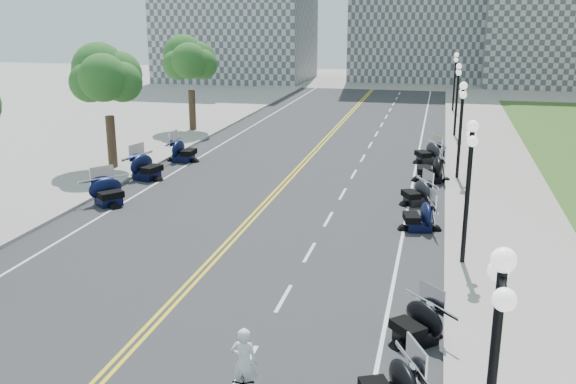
# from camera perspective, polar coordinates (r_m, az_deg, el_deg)

# --- Properties ---
(ground) EXTENTS (160.00, 160.00, 0.00)m
(ground) POSITION_cam_1_polar(r_m,az_deg,el_deg) (20.91, -9.04, -8.47)
(ground) COLOR gray
(road) EXTENTS (16.00, 90.00, 0.01)m
(road) POSITION_cam_1_polar(r_m,az_deg,el_deg) (29.80, -1.80, -0.81)
(road) COLOR #333335
(road) RESTS_ON ground
(centerline_yellow_a) EXTENTS (0.12, 90.00, 0.00)m
(centerline_yellow_a) POSITION_cam_1_polar(r_m,az_deg,el_deg) (29.83, -2.02, -0.78)
(centerline_yellow_a) COLOR yellow
(centerline_yellow_a) RESTS_ON road
(centerline_yellow_b) EXTENTS (0.12, 90.00, 0.00)m
(centerline_yellow_b) POSITION_cam_1_polar(r_m,az_deg,el_deg) (29.77, -1.58, -0.81)
(centerline_yellow_b) COLOR yellow
(centerline_yellow_b) RESTS_ON road
(edge_line_north) EXTENTS (0.12, 90.00, 0.00)m
(edge_line_north) POSITION_cam_1_polar(r_m,az_deg,el_deg) (28.86, 10.57, -1.63)
(edge_line_north) COLOR white
(edge_line_north) RESTS_ON road
(edge_line_south) EXTENTS (0.12, 90.00, 0.00)m
(edge_line_south) POSITION_cam_1_polar(r_m,az_deg,el_deg) (32.02, -12.93, -0.02)
(edge_line_south) COLOR white
(edge_line_south) RESTS_ON road
(lane_dash_5) EXTENTS (0.12, 2.00, 0.00)m
(lane_dash_5) POSITION_cam_1_polar(r_m,az_deg,el_deg) (16.57, -3.81, -15.15)
(lane_dash_5) COLOR white
(lane_dash_5) RESTS_ON road
(lane_dash_6) EXTENTS (0.12, 2.00, 0.00)m
(lane_dash_6) POSITION_cam_1_polar(r_m,az_deg,el_deg) (19.98, -0.40, -9.42)
(lane_dash_6) COLOR white
(lane_dash_6) RESTS_ON road
(lane_dash_7) EXTENTS (0.12, 2.00, 0.00)m
(lane_dash_7) POSITION_cam_1_polar(r_m,az_deg,el_deg) (23.57, 1.92, -5.38)
(lane_dash_7) COLOR white
(lane_dash_7) RESTS_ON road
(lane_dash_8) EXTENTS (0.12, 2.00, 0.00)m
(lane_dash_8) POSITION_cam_1_polar(r_m,az_deg,el_deg) (27.27, 3.61, -2.41)
(lane_dash_8) COLOR white
(lane_dash_8) RESTS_ON road
(lane_dash_9) EXTENTS (0.12, 2.00, 0.00)m
(lane_dash_9) POSITION_cam_1_polar(r_m,az_deg,el_deg) (31.05, 4.88, -0.16)
(lane_dash_9) COLOR white
(lane_dash_9) RESTS_ON road
(lane_dash_10) EXTENTS (0.12, 2.00, 0.00)m
(lane_dash_10) POSITION_cam_1_polar(r_m,az_deg,el_deg) (34.88, 5.87, 1.60)
(lane_dash_10) COLOR white
(lane_dash_10) RESTS_ON road
(lane_dash_11) EXTENTS (0.12, 2.00, 0.00)m
(lane_dash_11) POSITION_cam_1_polar(r_m,az_deg,el_deg) (38.74, 6.67, 3.01)
(lane_dash_11) COLOR white
(lane_dash_11) RESTS_ON road
(lane_dash_12) EXTENTS (0.12, 2.00, 0.00)m
(lane_dash_12) POSITION_cam_1_polar(r_m,az_deg,el_deg) (42.63, 7.32, 4.17)
(lane_dash_12) COLOR white
(lane_dash_12) RESTS_ON road
(lane_dash_13) EXTENTS (0.12, 2.00, 0.00)m
(lane_dash_13) POSITION_cam_1_polar(r_m,az_deg,el_deg) (46.54, 7.86, 5.13)
(lane_dash_13) COLOR white
(lane_dash_13) RESTS_ON road
(lane_dash_14) EXTENTS (0.12, 2.00, 0.00)m
(lane_dash_14) POSITION_cam_1_polar(r_m,az_deg,el_deg) (50.46, 8.33, 5.94)
(lane_dash_14) COLOR white
(lane_dash_14) RESTS_ON road
(lane_dash_15) EXTENTS (0.12, 2.00, 0.00)m
(lane_dash_15) POSITION_cam_1_polar(r_m,az_deg,el_deg) (54.39, 8.72, 6.63)
(lane_dash_15) COLOR white
(lane_dash_15) RESTS_ON road
(lane_dash_16) EXTENTS (0.12, 2.00, 0.00)m
(lane_dash_16) POSITION_cam_1_polar(r_m,az_deg,el_deg) (58.33, 9.07, 7.23)
(lane_dash_16) COLOR white
(lane_dash_16) RESTS_ON road
(lane_dash_17) EXTENTS (0.12, 2.00, 0.00)m
(lane_dash_17) POSITION_cam_1_polar(r_m,az_deg,el_deg) (62.28, 9.37, 7.75)
(lane_dash_17) COLOR white
(lane_dash_17) RESTS_ON road
(lane_dash_18) EXTENTS (0.12, 2.00, 0.00)m
(lane_dash_18) POSITION_cam_1_polar(r_m,az_deg,el_deg) (66.24, 9.63, 8.21)
(lane_dash_18) COLOR white
(lane_dash_18) RESTS_ON road
(lane_dash_19) EXTENTS (0.12, 2.00, 0.00)m
(lane_dash_19) POSITION_cam_1_polar(r_m,az_deg,el_deg) (70.20, 9.87, 8.62)
(lane_dash_19) COLOR white
(lane_dash_19) RESTS_ON road
(sidewalk_north) EXTENTS (5.00, 90.00, 0.15)m
(sidewalk_north) POSITION_cam_1_polar(r_m,az_deg,el_deg) (28.97, 18.69, -2.01)
(sidewalk_north) COLOR #9E9991
(sidewalk_north) RESTS_ON ground
(sidewalk_south) EXTENTS (5.00, 90.00, 0.15)m
(sidewalk_south) POSITION_cam_1_polar(r_m,az_deg,el_deg) (33.98, -19.16, 0.52)
(sidewalk_south) COLOR #9E9991
(sidewalk_south) RESTS_ON ground
(street_lamp_2) EXTENTS (0.50, 1.20, 4.90)m
(street_lamp_2) POSITION_cam_1_polar(r_m,az_deg,el_deg) (22.37, 15.67, -0.15)
(street_lamp_2) COLOR black
(street_lamp_2) RESTS_ON sidewalk_north
(street_lamp_3) EXTENTS (0.50, 1.20, 4.90)m
(street_lamp_3) POSITION_cam_1_polar(r_m,az_deg,el_deg) (34.08, 15.06, 5.26)
(street_lamp_3) COLOR black
(street_lamp_3) RESTS_ON sidewalk_north
(street_lamp_4) EXTENTS (0.50, 1.20, 4.90)m
(street_lamp_4) POSITION_cam_1_polar(r_m,az_deg,el_deg) (45.94, 14.76, 7.89)
(street_lamp_4) COLOR black
(street_lamp_4) RESTS_ON sidewalk_north
(street_lamp_5) EXTENTS (0.50, 1.20, 4.90)m
(street_lamp_5) POSITION_cam_1_polar(r_m,az_deg,el_deg) (57.86, 14.58, 9.44)
(street_lamp_5) COLOR black
(street_lamp_5) RESTS_ON sidewalk_north
(tree_3) EXTENTS (4.80, 4.80, 9.20)m
(tree_3) POSITION_cam_1_polar(r_m,az_deg,el_deg) (36.28, -15.78, 9.26)
(tree_3) COLOR #235619
(tree_3) RESTS_ON sidewalk_south
(tree_4) EXTENTS (4.80, 4.80, 9.20)m
(tree_4) POSITION_cam_1_polar(r_m,az_deg,el_deg) (47.09, -8.66, 11.04)
(tree_4) COLOR #235619
(tree_4) RESTS_ON sidewalk_south
(motorcycle_n_5) EXTENTS (2.49, 2.49, 1.23)m
(motorcycle_n_5) POSITION_cam_1_polar(r_m,az_deg,el_deg) (17.63, 11.34, -11.19)
(motorcycle_n_5) COLOR black
(motorcycle_n_5) RESTS_ON road
(motorcycle_n_7) EXTENTS (2.21, 2.21, 1.31)m
(motorcycle_n_7) POSITION_cam_1_polar(r_m,az_deg,el_deg) (26.24, 11.58, -1.98)
(motorcycle_n_7) COLOR black
(motorcycle_n_7) RESTS_ON road
(motorcycle_n_8) EXTENTS (2.45, 2.45, 1.27)m
(motorcycle_n_8) POSITION_cam_1_polar(r_m,az_deg,el_deg) (29.67, 11.38, 0.07)
(motorcycle_n_8) COLOR black
(motorcycle_n_8) RESTS_ON road
(motorcycle_n_9) EXTENTS (2.36, 2.36, 1.52)m
(motorcycle_n_9) POSITION_cam_1_polar(r_m,az_deg,el_deg) (33.83, 12.60, 2.16)
(motorcycle_n_9) COLOR black
(motorcycle_n_9) RESTS_ON road
(motorcycle_n_10) EXTENTS (2.64, 2.64, 1.37)m
(motorcycle_n_10) POSITION_cam_1_polar(r_m,az_deg,el_deg) (38.00, 12.35, 3.54)
(motorcycle_n_10) COLOR black
(motorcycle_n_10) RESTS_ON road
(motorcycle_s_7) EXTENTS (2.79, 2.79, 1.39)m
(motorcycle_s_7) POSITION_cam_1_polar(r_m,az_deg,el_deg) (30.14, -15.72, 0.14)
(motorcycle_s_7) COLOR black
(motorcycle_s_7) RESTS_ON road
(motorcycle_s_8) EXTENTS (2.57, 2.57, 1.49)m
(motorcycle_s_8) POSITION_cam_1_polar(r_m,az_deg,el_deg) (34.27, -12.47, 2.31)
(motorcycle_s_8) COLOR black
(motorcycle_s_8) RESTS_ON road
(motorcycle_s_9) EXTENTS (2.07, 2.07, 1.44)m
(motorcycle_s_9) POSITION_cam_1_polar(r_m,az_deg,el_deg) (37.98, -9.29, 3.75)
(motorcycle_s_9) COLOR black
(motorcycle_s_9) RESTS_ON road
(cyclist_rider) EXTENTS (0.60, 0.40, 1.66)m
(cyclist_rider) POSITION_cam_1_polar(r_m,az_deg,el_deg) (14.09, -3.96, -12.68)
(cyclist_rider) COLOR silver
(cyclist_rider) RESTS_ON bicycle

